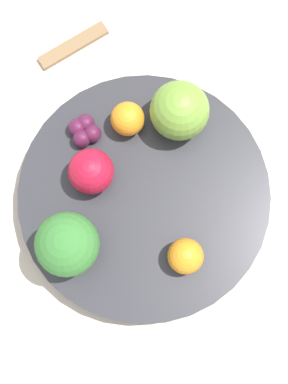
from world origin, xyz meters
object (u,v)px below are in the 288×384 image
object	(u,v)px
bowl	(144,197)
spoon	(73,46)
orange_back	(186,256)
apple_green	(91,171)
apple_red	(179,111)
broccoli	(67,244)
grape_cluster	(84,131)
orange_front	(128,119)

from	to	relation	value
bowl	spoon	size ratio (longest dim) A/B	3.60
bowl	orange_back	bearing A→B (deg)	-134.99
apple_green	spoon	bearing A→B (deg)	23.27
apple_red	spoon	size ratio (longest dim) A/B	0.83
apple_red	bowl	bearing A→B (deg)	169.01
bowl	apple_green	size ratio (longest dim) A/B	5.64
apple_red	orange_back	bearing A→B (deg)	-164.88
broccoli	spoon	bearing A→B (deg)	15.46
apple_red	grape_cluster	world-z (taller)	apple_red
apple_green	spoon	size ratio (longest dim) A/B	0.64
apple_red	orange_back	distance (m)	0.15
broccoli	spoon	world-z (taller)	broccoli
orange_front	grape_cluster	bearing A→B (deg)	115.51
broccoli	orange_front	world-z (taller)	broccoli
apple_green	spoon	world-z (taller)	apple_green
bowl	broccoli	world-z (taller)	broccoli
orange_front	orange_back	world-z (taller)	same
bowl	spoon	world-z (taller)	bowl
apple_red	spoon	bearing A→B (deg)	62.78
bowl	orange_front	bearing A→B (deg)	25.88
bowl	orange_front	xyz separation A→B (m)	(0.07, 0.03, 0.03)
bowl	orange_front	world-z (taller)	orange_front
broccoli	orange_front	xyz separation A→B (m)	(0.14, -0.02, -0.02)
broccoli	apple_red	bearing A→B (deg)	-25.23
broccoli	orange_back	bearing A→B (deg)	-81.46
orange_front	orange_back	size ratio (longest dim) A/B	0.99
broccoli	orange_back	world-z (taller)	broccoli
apple_green	grape_cluster	world-z (taller)	apple_green
apple_red	spoon	world-z (taller)	apple_red
spoon	broccoli	bearing A→B (deg)	-164.54
bowl	apple_green	world-z (taller)	apple_green
orange_front	apple_red	bearing A→B (deg)	-72.07
grape_cluster	orange_front	bearing A→B (deg)	-64.49
grape_cluster	bowl	bearing A→B (deg)	-123.14
bowl	spoon	bearing A→B (deg)	37.60
broccoli	grape_cluster	world-z (taller)	broccoli
apple_red	grape_cluster	xyz separation A→B (m)	(-0.04, 0.09, -0.02)
bowl	orange_back	distance (m)	0.08
apple_green	apple_red	bearing A→B (deg)	-42.11
orange_front	grape_cluster	xyz separation A→B (m)	(-0.02, 0.04, -0.01)
orange_front	spoon	bearing A→B (deg)	44.96
grape_cluster	broccoli	bearing A→B (deg)	-171.38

